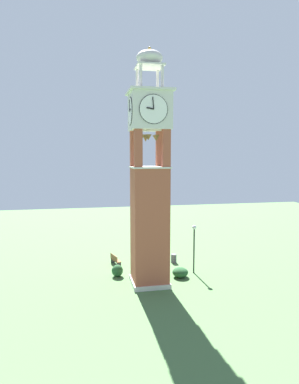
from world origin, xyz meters
name	(u,v)px	position (x,y,z in m)	size (l,w,h in m)	color
ground	(150,284)	(0.00, 0.00, 0.00)	(80.00, 80.00, 0.00)	#476B3D
clock_tower	(149,188)	(0.00, 0.00, 7.54)	(3.22, 3.22, 17.87)	#9E4C38
park_bench	(115,260)	(2.20, -5.10, 0.48)	(0.88, 1.66, 0.95)	brown
lamp_post	(194,240)	(-4.20, -1.70, 2.85)	(0.36, 0.36, 4.15)	black
trash_bin	(174,258)	(-3.25, -4.70, 0.40)	(0.52, 0.52, 0.80)	#4C4C51
shrub_near_entry	(117,271)	(2.31, -2.11, 0.49)	(0.94, 0.94, 0.98)	#234C28
shrub_left_of_tower	(180,272)	(-2.78, -0.95, 0.40)	(1.30, 1.30, 0.79)	#234C28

